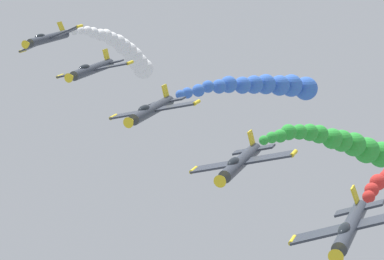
% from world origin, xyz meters
% --- Properties ---
extents(airplane_left_inner, '(9.04, 10.35, 3.80)m').
position_xyz_m(airplane_left_inner, '(-16.66, 12.80, 137.15)').
color(airplane_left_inner, '#333842').
extents(airplane_right_inner, '(9.32, 10.35, 3.24)m').
position_xyz_m(airplane_right_inner, '(-5.80, 3.93, 138.37)').
color(airplane_right_inner, '#333842').
extents(smoke_trail_right_inner, '(9.95, 26.48, 9.21)m').
position_xyz_m(smoke_trail_right_inner, '(-10.96, -22.17, 133.62)').
color(smoke_trail_right_inner, green).
extents(airplane_left_outer, '(9.38, 10.35, 3.13)m').
position_xyz_m(airplane_left_outer, '(5.87, -4.42, 140.22)').
color(airplane_left_outer, '#333842').
extents(smoke_trail_left_outer, '(10.39, 27.15, 5.60)m').
position_xyz_m(smoke_trail_left_outer, '(0.54, -30.64, 138.04)').
color(smoke_trail_left_outer, blue).
extents(airplane_right_outer, '(9.39, 10.35, 3.11)m').
position_xyz_m(airplane_right_outer, '(17.55, -14.67, 141.82)').
color(airplane_right_outer, '#333842').
extents(airplane_trailing, '(8.94, 10.35, 4.06)m').
position_xyz_m(airplane_trailing, '(28.40, -23.81, 143.64)').
color(airplane_trailing, '#333842').
extents(smoke_trail_trailing, '(3.38, 25.76, 11.22)m').
position_xyz_m(smoke_trail_trailing, '(28.52, -48.88, 137.79)').
color(smoke_trail_trailing, white).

